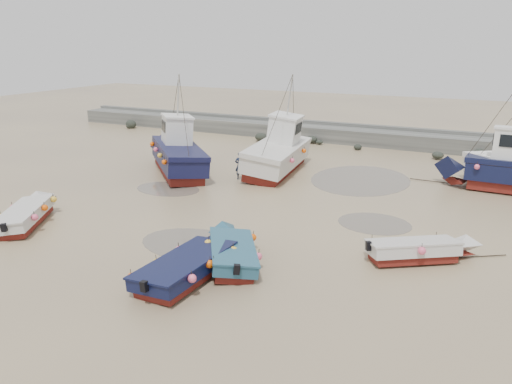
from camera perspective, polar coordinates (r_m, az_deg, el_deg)
ground at (r=21.95m, az=0.74°, el=-5.22°), size 120.00×120.00×0.00m
seawall at (r=42.00m, az=13.70°, el=6.04°), size 60.00×4.92×1.50m
puddle_a at (r=21.35m, az=-6.68°, el=-5.99°), size 5.20×5.20×0.01m
puddle_b at (r=24.21m, az=13.38°, el=-3.51°), size 3.45×3.45×0.01m
puddle_c at (r=29.38m, az=-10.02°, el=0.36°), size 3.93×3.93×0.01m
puddle_d at (r=31.51m, az=11.84°, el=1.39°), size 5.95×5.95×0.01m
dinghy_0 at (r=25.84m, az=-24.61°, el=-2.07°), size 3.90×6.02×1.43m
dinghy_1 at (r=18.51m, az=-7.29°, el=-7.96°), size 2.55×6.65×1.43m
dinghy_2 at (r=19.51m, az=-2.97°, el=-6.44°), size 3.84×5.38×1.43m
dinghy_3 at (r=20.56m, az=18.49°, el=-6.08°), size 5.16×3.70×1.43m
cabin_boat_0 at (r=32.81m, az=-9.19°, el=4.56°), size 7.98×8.12×6.22m
cabin_boat_1 at (r=32.94m, az=2.54°, el=4.78°), size 3.54×10.73×6.22m
person at (r=30.97m, az=-1.82°, el=1.48°), size 0.75×0.67×1.73m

